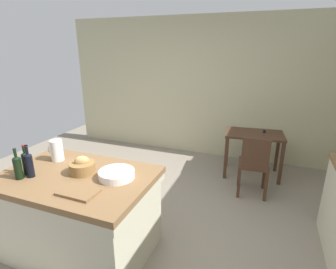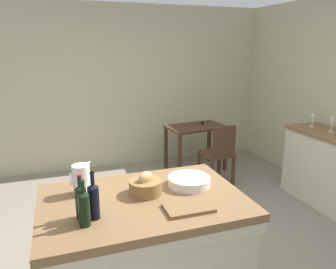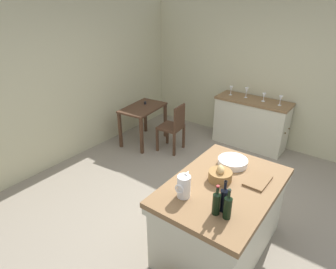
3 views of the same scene
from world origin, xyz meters
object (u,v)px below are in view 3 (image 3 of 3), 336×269
island_table (221,214)px  wash_bowl (233,162)px  cutting_board (258,181)px  wine_bottle_amber (216,202)px  side_cabinet (251,123)px  wooden_chair (173,126)px  bread_basket (220,175)px  wine_bottle_green (228,206)px  writing_desk (143,113)px  pitcher (184,186)px  wine_bottle_dark (224,199)px  wine_glass_far_left (281,99)px  wine_glass_middle (247,91)px  wine_glass_left (264,96)px  wine_glass_right (231,89)px

island_table → wash_bowl: wash_bowl is taller
cutting_board → wine_bottle_amber: size_ratio=1.09×
side_cabinet → wooden_chair: 1.48m
bread_basket → wine_bottle_green: bearing=-146.6°
writing_desk → bread_basket: size_ratio=3.87×
island_table → pitcher: 0.70m
bread_basket → writing_desk: bearing=58.2°
wine_bottle_amber → wine_bottle_green: size_ratio=0.99×
pitcher → wash_bowl: bearing=-8.9°
wine_bottle_dark → wine_bottle_green: bearing=-133.6°
wash_bowl → wine_bottle_green: bearing=-157.9°
pitcher → wine_glass_far_left: 3.01m
cutting_board → bread_basket: bearing=122.8°
side_cabinet → bread_basket: bearing=-165.7°
island_table → side_cabinet: (2.61, 0.73, -0.01)m
bread_basket → wine_bottle_dark: 0.48m
side_cabinet → wine_glass_middle: wine_glass_middle is taller
pitcher → wine_bottle_dark: bearing=-83.4°
island_table → wine_glass_far_left: wine_glass_far_left is taller
wine_bottle_amber → wine_bottle_green: wine_bottle_green is taller
pitcher → wine_bottle_amber: 0.37m
island_table → wine_glass_left: size_ratio=9.81×
bread_basket → wine_glass_left: bearing=10.7°
side_cabinet → island_table: bearing=-164.5°
wooden_chair → wine_bottle_dark: size_ratio=2.83×
wine_bottle_amber → wine_glass_middle: (3.09, 1.03, 0.06)m
wash_bowl → wine_bottle_amber: 0.89m
bread_basket → wine_glass_right: wine_glass_right is taller
wash_bowl → wine_bottle_green: (-0.84, -0.34, 0.09)m
wine_bottle_dark → wine_bottle_amber: wine_bottle_dark is taller
wine_bottle_green → island_table: bearing=29.3°
wine_glass_far_left → wine_glass_left: size_ratio=1.14×
wine_glass_right → wash_bowl: bearing=-153.8°
wine_bottle_green → wine_glass_left: wine_bottle_green is taller
wooden_chair → wine_bottle_dark: 2.79m
island_table → wine_glass_left: (2.63, 0.56, 0.56)m
island_table → wash_bowl: size_ratio=4.39×
bread_basket → wine_glass_far_left: 2.57m
cutting_board → wine_glass_left: 2.52m
writing_desk → cutting_board: 3.00m
pitcher → wine_glass_far_left: size_ratio=1.57×
wooden_chair → bread_basket: bearing=-131.9°
wine_bottle_green → wine_glass_far_left: size_ratio=1.76×
pitcher → wine_bottle_dark: 0.40m
cutting_board → writing_desk: bearing=65.1°
writing_desk → wash_bowl: wash_bowl is taller
wine_bottle_dark → wine_glass_right: (2.99, 1.36, 0.04)m
writing_desk → wine_bottle_green: (-1.94, -2.69, 0.38)m
cutting_board → wine_glass_middle: bearing=25.8°
wine_glass_left → wine_glass_right: wine_glass_right is taller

